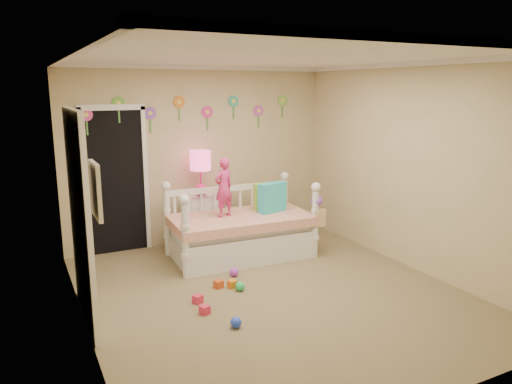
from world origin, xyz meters
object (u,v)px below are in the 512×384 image
daybed (241,219)px  nightstand (202,220)px  table_lamp (200,166)px  child (224,187)px

daybed → nightstand: (-0.30, 0.72, -0.15)m
table_lamp → daybed: bearing=-67.5°
child → daybed: bearing=149.9°
nightstand → table_lamp: 0.81m
daybed → table_lamp: bearing=115.3°
child → table_lamp: (-0.08, 0.67, 0.20)m
nightstand → daybed: bearing=-59.9°
daybed → table_lamp: (-0.30, 0.72, 0.66)m
nightstand → table_lamp: size_ratio=1.11×
child → table_lamp: bearing=-101.4°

